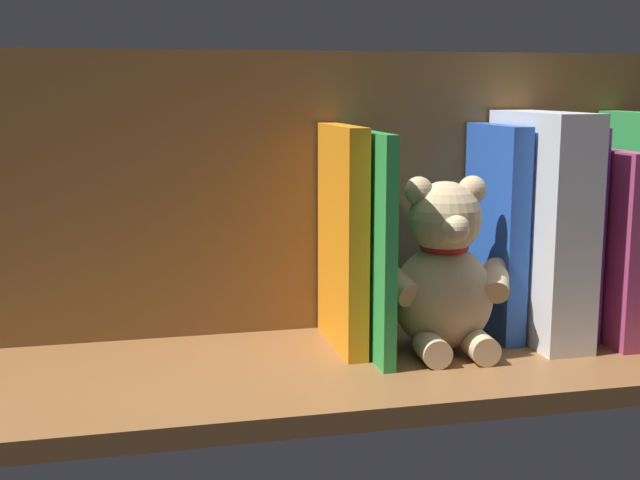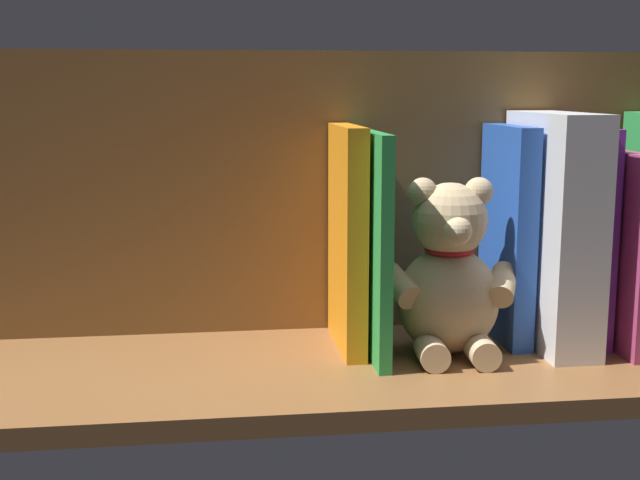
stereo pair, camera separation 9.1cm
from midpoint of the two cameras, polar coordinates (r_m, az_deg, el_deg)
ground_plane at (r=94.66cm, az=2.78°, el=-8.68°), size 98.07×30.83×2.20cm
shelf_back_panel at (r=103.33cm, az=1.57°, el=3.17°), size 98.07×1.50×33.74cm
book_1 at (r=108.51cm, az=22.45°, el=-1.89°), size 3.08×16.69×16.51cm
book_2 at (r=105.69cm, az=21.28°, el=-0.48°), size 2.41×18.36×22.42cm
book_3 at (r=105.97cm, az=19.50°, el=0.37°), size 2.25×14.28×25.01cm
dictionary_thick_white at (r=102.26cm, az=17.80°, el=0.61°), size 5.70×17.82×26.71cm
book_4 at (r=102.76cm, az=14.91°, el=0.37°), size 2.48×13.12×25.18cm
teddy_bear at (r=96.10cm, az=11.33°, el=-2.50°), size 16.06×13.09×19.82cm
book_5 at (r=95.26cm, az=6.13°, el=-0.21°), size 1.39×18.17×24.80cm
book_6 at (r=96.54cm, az=4.53°, el=0.12°), size 2.33×14.34×25.34cm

